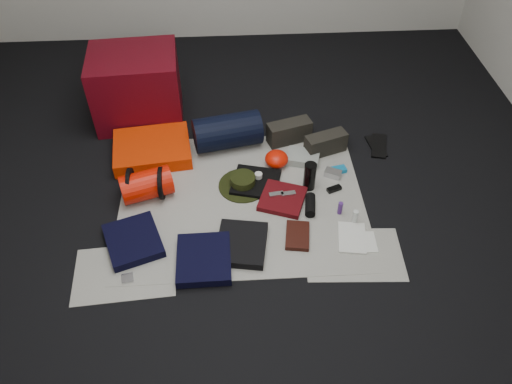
{
  "coord_description": "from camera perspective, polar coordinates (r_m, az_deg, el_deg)",
  "views": [
    {
      "loc": [
        -0.04,
        -2.31,
        2.37
      ],
      "look_at": [
        0.09,
        -0.04,
        0.1
      ],
      "focal_mm": 35.0,
      "sensor_mm": 36.0,
      "label": 1
    }
  ],
  "objects": [
    {
      "name": "flip_flop_left",
      "position": [
        3.8,
        13.57,
        5.08
      ],
      "size": [
        0.12,
        0.25,
        0.01
      ],
      "primitive_type": "cube",
      "rotation": [
        0.0,
        0.0,
        0.13
      ],
      "color": "black",
      "rests_on": "floor"
    },
    {
      "name": "key_cluster",
      "position": [
        2.98,
        -14.47,
        -9.51
      ],
      "size": [
        0.08,
        0.08,
        0.01
      ],
      "primitive_type": "cube",
      "rotation": [
        0.0,
        0.0,
        0.19
      ],
      "color": "silver",
      "rests_on": "newspaper_mat"
    },
    {
      "name": "tape_roll",
      "position": [
        3.39,
        0.29,
        1.89
      ],
      "size": [
        0.05,
        0.05,
        0.04
      ],
      "primitive_type": "cylinder",
      "color": "beige",
      "rests_on": "black_tshirt"
    },
    {
      "name": "boonie_brim",
      "position": [
        3.39,
        -1.5,
        0.76
      ],
      "size": [
        0.39,
        0.39,
        0.01
      ],
      "primitive_type": "cylinder",
      "rotation": [
        0.0,
        0.0,
        -0.19
      ],
      "color": "black",
      "rests_on": "newspaper_mat"
    },
    {
      "name": "energy_bar_a",
      "position": [
        3.27,
        2.33,
        -0.24
      ],
      "size": [
        0.1,
        0.05,
        0.01
      ],
      "primitive_type": "cube",
      "rotation": [
        0.0,
        0.0,
        0.14
      ],
      "color": "silver",
      "rests_on": "red_shirt"
    },
    {
      "name": "map_printout",
      "position": [
        3.13,
        12.42,
        -5.59
      ],
      "size": [
        0.13,
        0.17,
        0.01
      ],
      "primitive_type": "cube",
      "rotation": [
        0.0,
        0.0,
        -0.04
      ],
      "color": "silver",
      "rests_on": "newspaper_mat"
    },
    {
      "name": "newspaper_sheet_front_left",
      "position": [
        3.02,
        -14.75,
        -8.85
      ],
      "size": [
        0.61,
        0.44,
        0.0
      ],
      "primitive_type": "cube",
      "rotation": [
        0.0,
        0.0,
        0.07
      ],
      "color": "#B4B4A6",
      "rests_on": "floor"
    },
    {
      "name": "trousers_navy_a",
      "position": [
        3.12,
        -13.84,
        -5.42
      ],
      "size": [
        0.41,
        0.44,
        0.06
      ],
      "primitive_type": "cube",
      "rotation": [
        0.0,
        0.0,
        0.35
      ],
      "color": "black",
      "rests_on": "newspaper_mat"
    },
    {
      "name": "trousers_navy_b",
      "position": [
        2.96,
        -5.99,
        -7.63
      ],
      "size": [
        0.32,
        0.36,
        0.06
      ],
      "primitive_type": "cube",
      "rotation": [
        0.0,
        0.0,
        0.01
      ],
      "color": "black",
      "rests_on": "newspaper_mat"
    },
    {
      "name": "toiletry_clear",
      "position": [
        3.18,
        11.25,
        -2.82
      ],
      "size": [
        0.04,
        0.04,
        0.1
      ],
      "primitive_type": "cylinder",
      "rotation": [
        0.0,
        0.0,
        0.07
      ],
      "color": "#BABFBB",
      "rests_on": "newspaper_mat"
    },
    {
      "name": "stuff_sack",
      "position": [
        3.34,
        -12.42,
        0.8
      ],
      "size": [
        0.37,
        0.29,
        0.19
      ],
      "primitive_type": "cylinder",
      "rotation": [
        0.0,
        1.57,
        0.32
      ],
      "color": "red",
      "rests_on": "newspaper_mat"
    },
    {
      "name": "boonie_crown",
      "position": [
        3.36,
        -1.51,
        1.28
      ],
      "size": [
        0.17,
        0.17,
        0.07
      ],
      "primitive_type": "cylinder",
      "color": "black",
      "rests_on": "boonie_brim"
    },
    {
      "name": "navy_duffel",
      "position": [
        3.64,
        -3.29,
        6.92
      ],
      "size": [
        0.52,
        0.34,
        0.25
      ],
      "primitive_type": "cylinder",
      "rotation": [
        0.0,
        1.57,
        0.2
      ],
      "color": "black",
      "rests_on": "newspaper_mat"
    },
    {
      "name": "speaker",
      "position": [
        3.24,
        6.22,
        -1.49
      ],
      "size": [
        0.09,
        0.18,
        0.07
      ],
      "primitive_type": "cylinder",
      "rotation": [
        1.57,
        0.0,
        -0.15
      ],
      "color": "black",
      "rests_on": "newspaper_mat"
    },
    {
      "name": "black_tshirt",
      "position": [
        3.39,
        -0.02,
        1.13
      ],
      "size": [
        0.37,
        0.36,
        0.03
      ],
      "primitive_type": "cube",
      "rotation": [
        0.0,
        0.0,
        -0.25
      ],
      "color": "black",
      "rests_on": "newspaper_mat"
    },
    {
      "name": "flip_flop_right",
      "position": [
        3.81,
        13.86,
        5.14
      ],
      "size": [
        0.17,
        0.29,
        0.02
      ],
      "primitive_type": "cube",
      "rotation": [
        0.0,
        0.0,
        -0.26
      ],
      "color": "black",
      "rests_on": "floor"
    },
    {
      "name": "orange_stuff_sack",
      "position": [
        3.51,
        2.36,
        3.8
      ],
      "size": [
        0.17,
        0.17,
        0.11
      ],
      "primitive_type": "ellipsoid",
      "rotation": [
        0.0,
        0.0,
        -0.02
      ],
      "color": "red",
      "rests_on": "newspaper_mat"
    },
    {
      "name": "newspaper_mat",
      "position": [
        3.31,
        -1.64,
        -0.81
      ],
      "size": [
        1.6,
        1.3,
        0.01
      ],
      "primitive_type": "cube",
      "color": "#B4B4A6",
      "rests_on": "floor"
    },
    {
      "name": "hiking_boot_right",
      "position": [
        3.64,
        7.96,
        5.52
      ],
      "size": [
        0.32,
        0.21,
        0.15
      ],
      "primitive_type": "cube",
      "rotation": [
        0.0,
        0.0,
        0.34
      ],
      "color": "black",
      "rests_on": "newspaper_mat"
    },
    {
      "name": "energy_bar_b",
      "position": [
        3.28,
        3.72,
        -0.18
      ],
      "size": [
        0.1,
        0.05,
        0.01
      ],
      "primitive_type": "cube",
      "rotation": [
        0.0,
        0.0,
        0.14
      ],
      "color": "silver",
      "rests_on": "red_shirt"
    },
    {
      "name": "water_bottle",
      "position": [
        3.33,
        6.16,
        1.81
      ],
      "size": [
        0.1,
        0.1,
        0.2
      ],
      "primitive_type": "cylinder",
      "rotation": [
        0.0,
        0.0,
        0.27
      ],
      "color": "black",
      "rests_on": "newspaper_mat"
    },
    {
      "name": "map_booklet",
      "position": [
        3.13,
        10.91,
        -5.15
      ],
      "size": [
        0.2,
        0.26,
        0.01
      ],
      "primitive_type": "cube",
      "rotation": [
        0.0,
        0.0,
        -0.16
      ],
      "color": "silver",
      "rests_on": "newspaper_mat"
    },
    {
      "name": "sack_strap_left",
      "position": [
        3.35,
        -14.13,
        0.85
      ],
      "size": [
        0.02,
        0.22,
        0.22
      ],
      "primitive_type": "cylinder",
      "rotation": [
        0.0,
        1.57,
        0.0
      ],
      "color": "black",
      "rests_on": "newspaper_mat"
    },
    {
      "name": "hiking_boot_left",
      "position": [
        3.71,
        3.82,
        6.88
      ],
      "size": [
        0.34,
        0.21,
        0.16
      ],
      "primitive_type": "cube",
      "rotation": [
        0.0,
        0.0,
        0.3
      ],
      "color": "black",
      "rests_on": "newspaper_mat"
    },
    {
      "name": "newspaper_sheet_front_right",
      "position": [
        3.06,
        11.09,
        -6.99
      ],
      "size": [
        0.6,
        0.43,
        0.0
      ],
      "primitive_type": "cube",
      "rotation": [
        0.0,
        0.0,
        -0.05
      ],
      "color": "#B4B4A6",
      "rests_on": "floor"
    },
    {
      "name": "first_aid_pouch",
      "position": [
        3.58,
        5.4,
        3.96
      ],
      "size": [
        0.26,
        0.22,
        0.06
      ],
      "primitive_type": "cube",
      "rotation": [
        0.0,
        0.0,
        -0.27
      ],
      "color": "gray",
      "rests_on": "newspaper_mat"
    },
    {
      "name": "red_shirt",
      "position": [
        3.28,
        3.04,
        -0.77
      ],
      "size": [
        0.36,
        0.36,
        0.04
      ],
      "primitive_type": "cube",
      "rotation": [
        0.0,
        0.0,
        -0.35
      ],
      "color": "#4D080C",
      "rests_on": "newspaper_mat"
    },
    {
      "name": "sunglasses",
      "position": [
        3.39,
        8.92,
        0.36
      ],
      "size": [
        0.11,
        0.07,
        0.02
      ],
      "primitive_type": "cube",
      "rotation": [
        0.0,
        0.0,
        0.38
      ],
      "color": "black",
      "rests_on": "newspaper_mat"
    },
    {
      "name": "compact_camera",
      "position": [
        3.49,
        8.79,
        2.11
      ],
      "size": [
        0.13,
        0.11,
        0.04
      ],
      "primitive_type": "cube",
      "rotation": [
        0.0,
        0.0,
        -0.46
      ],
      "color": "silver",
      "rests_on": "newspaper_mat"
    },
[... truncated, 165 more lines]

